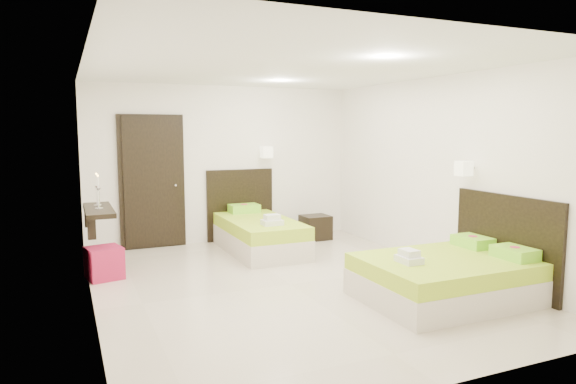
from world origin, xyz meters
name	(u,v)px	position (x,y,z in m)	size (l,w,h in m)	color
floor	(290,284)	(0.00, 0.00, 0.00)	(5.50, 5.50, 0.00)	beige
bed_single	(258,232)	(0.27, 1.86, 0.29)	(1.16, 1.94, 1.60)	beige
bed_double	(451,275)	(1.42, -1.20, 0.27)	(1.81, 1.54, 1.49)	beige
nightstand	(315,227)	(1.46, 2.23, 0.21)	(0.46, 0.41, 0.41)	black
ottoman	(104,263)	(-2.06, 1.18, 0.20)	(0.41, 0.41, 0.41)	#9D153B
door	(152,182)	(-1.20, 2.70, 1.05)	(1.02, 0.15, 2.14)	black
console_shelf	(98,210)	(-2.08, 1.60, 0.82)	(0.35, 1.20, 0.78)	black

